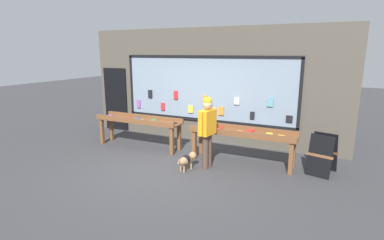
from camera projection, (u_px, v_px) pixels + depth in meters
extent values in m
plane|color=#38383A|center=(169.00, 166.00, 7.04)|extent=(40.00, 40.00, 0.00)
cube|color=#4C473D|center=(208.00, 86.00, 8.78)|extent=(7.87, 0.20, 3.31)
cube|color=gray|center=(206.00, 89.00, 8.70)|extent=(5.23, 0.03, 1.84)
cube|color=black|center=(206.00, 57.00, 8.49)|extent=(5.31, 0.06, 0.08)
cube|color=black|center=(205.00, 120.00, 8.90)|extent=(5.31, 0.06, 0.08)
cube|color=black|center=(132.00, 85.00, 9.78)|extent=(0.08, 0.06, 1.84)
cube|color=black|center=(300.00, 94.00, 7.61)|extent=(0.08, 0.06, 1.84)
cube|color=#994CA5|center=(139.00, 104.00, 9.78)|extent=(0.12, 0.03, 0.26)
cube|color=black|center=(150.00, 94.00, 9.50)|extent=(0.14, 0.03, 0.25)
cube|color=red|center=(163.00, 107.00, 9.40)|extent=(0.13, 0.03, 0.23)
cube|color=red|center=(176.00, 95.00, 9.12)|extent=(0.13, 0.03, 0.26)
cube|color=yellow|center=(191.00, 109.00, 9.00)|extent=(0.15, 0.03, 0.22)
cube|color=orange|center=(205.00, 99.00, 8.72)|extent=(0.14, 0.03, 0.19)
cube|color=orange|center=(221.00, 111.00, 8.59)|extent=(0.16, 0.03, 0.24)
cube|color=silver|center=(237.00, 101.00, 8.33)|extent=(0.15, 0.03, 0.19)
cube|color=black|center=(252.00, 115.00, 8.22)|extent=(0.12, 0.03, 0.20)
cube|color=#5999A5|center=(270.00, 102.00, 7.94)|extent=(0.15, 0.03, 0.25)
cube|color=black|center=(289.00, 119.00, 7.81)|extent=(0.17, 0.03, 0.18)
cube|color=black|center=(116.00, 99.00, 10.19)|extent=(0.90, 0.04, 2.10)
cube|color=brown|center=(102.00, 131.00, 8.71)|extent=(0.09, 0.09, 0.74)
cube|color=brown|center=(172.00, 141.00, 7.75)|extent=(0.09, 0.09, 0.74)
cube|color=brown|center=(111.00, 128.00, 9.08)|extent=(0.09, 0.09, 0.74)
cube|color=brown|center=(179.00, 137.00, 8.12)|extent=(0.09, 0.09, 0.74)
cube|color=brown|center=(139.00, 121.00, 8.33)|extent=(2.52, 0.58, 0.04)
cube|color=brown|center=(133.00, 121.00, 8.09)|extent=(2.52, 0.07, 0.12)
cube|color=brown|center=(144.00, 117.00, 8.54)|extent=(2.52, 0.07, 0.12)
cube|color=#994CA5|center=(109.00, 116.00, 8.80)|extent=(0.17, 0.24, 0.03)
cube|color=silver|center=(111.00, 118.00, 8.55)|extent=(0.17, 0.23, 0.03)
cube|color=#5999A5|center=(120.00, 118.00, 8.52)|extent=(0.15, 0.23, 0.02)
cube|color=red|center=(127.00, 118.00, 8.49)|extent=(0.13, 0.21, 0.02)
cube|color=#2659B2|center=(136.00, 119.00, 8.43)|extent=(0.16, 0.22, 0.03)
cube|color=silver|center=(140.00, 120.00, 8.23)|extent=(0.17, 0.22, 0.03)
cube|color=#338C4C|center=(153.00, 120.00, 8.27)|extent=(0.14, 0.23, 0.02)
cube|color=#338C4C|center=(158.00, 122.00, 8.03)|extent=(0.17, 0.23, 0.02)
cube|color=orange|center=(163.00, 124.00, 7.81)|extent=(0.21, 0.24, 0.03)
cube|color=black|center=(173.00, 124.00, 7.87)|extent=(0.16, 0.23, 0.02)
cube|color=brown|center=(194.00, 145.00, 7.47)|extent=(0.09, 0.09, 0.72)
cube|color=brown|center=(291.00, 159.00, 6.51)|extent=(0.09, 0.09, 0.72)
cube|color=brown|center=(201.00, 140.00, 7.85)|extent=(0.09, 0.09, 0.72)
cube|color=brown|center=(293.00, 153.00, 6.90)|extent=(0.09, 0.09, 0.72)
cube|color=brown|center=(243.00, 133.00, 7.10)|extent=(2.52, 0.60, 0.04)
cube|color=brown|center=(239.00, 134.00, 6.85)|extent=(2.52, 0.07, 0.12)
cube|color=brown|center=(246.00, 128.00, 7.32)|extent=(2.52, 0.07, 0.12)
cube|color=orange|center=(199.00, 128.00, 7.47)|extent=(0.19, 0.23, 0.02)
cube|color=red|center=(207.00, 129.00, 7.33)|extent=(0.19, 0.25, 0.03)
cube|color=red|center=(219.00, 128.00, 7.46)|extent=(0.19, 0.23, 0.03)
cube|color=#994CA5|center=(225.00, 131.00, 7.15)|extent=(0.14, 0.23, 0.03)
cube|color=orange|center=(239.00, 132.00, 7.13)|extent=(0.15, 0.24, 0.02)
cube|color=red|center=(250.00, 131.00, 7.17)|extent=(0.20, 0.25, 0.03)
cube|color=black|center=(258.00, 135.00, 6.89)|extent=(0.19, 0.22, 0.02)
cube|color=yellow|center=(270.00, 134.00, 6.87)|extent=(0.19, 0.25, 0.03)
cube|color=yellow|center=(281.00, 136.00, 6.71)|extent=(0.15, 0.19, 0.03)
cube|color=#994CA5|center=(292.00, 140.00, 6.48)|extent=(0.18, 0.24, 0.02)
cylinder|color=#4C382D|center=(205.00, 152.00, 6.82)|extent=(0.14, 0.14, 0.80)
cylinder|color=#4C382D|center=(209.00, 150.00, 6.95)|extent=(0.14, 0.14, 0.80)
cube|color=orange|center=(207.00, 122.00, 6.73)|extent=(0.29, 0.48, 0.57)
cylinder|color=orange|center=(201.00, 124.00, 6.50)|extent=(0.09, 0.09, 0.54)
cylinder|color=orange|center=(214.00, 119.00, 6.96)|extent=(0.09, 0.09, 0.54)
sphere|color=tan|center=(208.00, 104.00, 6.64)|extent=(0.22, 0.22, 0.22)
sphere|color=orange|center=(208.00, 101.00, 6.62)|extent=(0.21, 0.21, 0.21)
ellipsoid|color=#99724C|center=(186.00, 160.00, 6.77)|extent=(0.30, 0.45, 0.20)
ellipsoid|color=black|center=(186.00, 160.00, 6.76)|extent=(0.27, 0.29, 0.21)
sphere|color=#99724C|center=(193.00, 156.00, 6.94)|extent=(0.18, 0.18, 0.18)
cylinder|color=#99724C|center=(179.00, 162.00, 6.58)|extent=(0.05, 0.10, 0.12)
cylinder|color=#99724C|center=(191.00, 166.00, 6.86)|extent=(0.04, 0.04, 0.14)
cylinder|color=#99724C|center=(188.00, 165.00, 6.93)|extent=(0.04, 0.04, 0.14)
cylinder|color=#99724C|center=(184.00, 169.00, 6.68)|extent=(0.04, 0.04, 0.14)
cylinder|color=#99724C|center=(181.00, 168.00, 6.74)|extent=(0.04, 0.04, 0.14)
cube|color=black|center=(320.00, 156.00, 6.41)|extent=(0.54, 0.34, 0.89)
cube|color=brown|center=(320.00, 156.00, 6.41)|extent=(0.53, 0.18, 0.07)
cube|color=black|center=(325.00, 151.00, 6.71)|extent=(0.54, 0.34, 0.89)
cube|color=brown|center=(325.00, 151.00, 6.71)|extent=(0.53, 0.18, 0.07)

